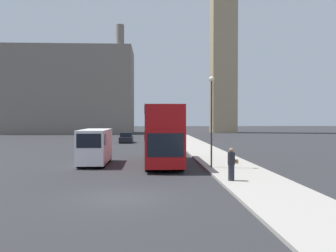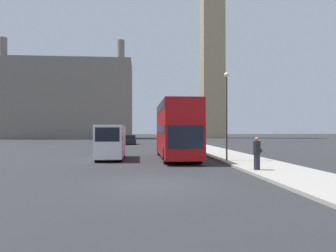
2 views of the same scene
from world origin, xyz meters
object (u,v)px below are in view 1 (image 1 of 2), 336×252
Objects in this scene: clock_tower at (223,3)px; red_double_decker_bus at (163,132)px; white_van at (95,146)px; pedestrian at (231,164)px; street_lamp at (212,108)px; parked_sedan at (126,138)px.

clock_tower reaches higher than red_double_decker_bus.
white_van reaches higher than pedestrian.
clock_tower is 71.50m from red_double_decker_bus.
clock_tower is at bearing 79.25° from pedestrian.
pedestrian is at bearing -100.75° from clock_tower.
clock_tower is at bearing 78.21° from street_lamp.
clock_tower reaches higher than pedestrian.
white_van reaches higher than parked_sedan.
red_double_decker_bus reaches higher than pedestrian.
parked_sedan is (-7.69, 28.57, -3.56)m from street_lamp.
pedestrian is at bearing -88.18° from street_lamp.
pedestrian is at bearing -77.03° from parked_sedan.
parked_sedan is (0.73, 25.60, -0.78)m from white_van.
clock_tower is 34.97× the size of pedestrian.
red_double_decker_bus is 1.71× the size of street_lamp.
pedestrian is at bearing -67.82° from red_double_decker_bus.
clock_tower reaches higher than parked_sedan.
red_double_decker_bus is at bearing 138.47° from street_lamp.
pedestrian is 0.28× the size of street_lamp.
red_double_decker_bus is 1.81× the size of white_van.
street_lamp is 1.45× the size of parked_sedan.
street_lamp reaches higher than parked_sedan.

